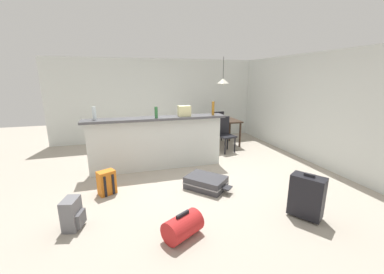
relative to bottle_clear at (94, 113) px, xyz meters
name	(u,v)px	position (x,y,z in m)	size (l,w,h in m)	color
ground_plane	(187,175)	(1.73, -0.51, -1.30)	(13.00, 13.00, 0.05)	#ADA393
wall_back	(161,100)	(1.73, 2.54, -0.02)	(6.60, 0.10, 2.50)	silver
wall_right	(304,107)	(4.78, -0.21, -0.02)	(0.10, 6.00, 2.50)	silver
partition_half_wall	(158,145)	(1.21, -0.05, -0.72)	(2.80, 0.20, 1.09)	silver
bar_countertop	(157,118)	(1.21, -0.05, -0.15)	(2.96, 0.40, 0.05)	#4C4C51
bottle_clear	(94,113)	(0.00, 0.00, 0.00)	(0.07, 0.07, 0.26)	silver
bottle_green	(156,112)	(1.19, -0.14, -0.01)	(0.06, 0.06, 0.23)	#2D6B38
bottle_amber	(213,108)	(2.45, -0.11, 0.02)	(0.06, 0.06, 0.30)	#9E661E
grocery_bag	(184,111)	(1.81, -0.05, -0.02)	(0.26, 0.18, 0.22)	beige
dining_table	(220,123)	(3.22, 1.31, -0.63)	(1.10, 0.80, 0.74)	#332319
dining_chair_near_partition	(225,133)	(3.12, 0.72, -0.76)	(0.48, 0.48, 0.93)	black
dining_chair_far_side	(216,124)	(3.32, 1.82, -0.76)	(0.43, 0.43, 0.93)	black
pendant_lamp	(223,81)	(3.32, 1.40, 0.58)	(0.34, 0.34, 0.77)	black
suitcase_flat_charcoal	(206,182)	(1.90, -1.24, -1.16)	(0.83, 0.84, 0.22)	#38383D
suitcase_upright_black	(307,196)	(2.95, -2.50, -0.94)	(0.44, 0.50, 0.67)	black
backpack_orange	(107,183)	(0.19, -0.96, -1.07)	(0.33, 0.32, 0.42)	orange
duffel_bag_red	(183,226)	(1.16, -2.44, -1.12)	(0.57, 0.50, 0.34)	red
backpack_grey	(72,214)	(-0.19, -1.84, -1.07)	(0.29, 0.32, 0.42)	slate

